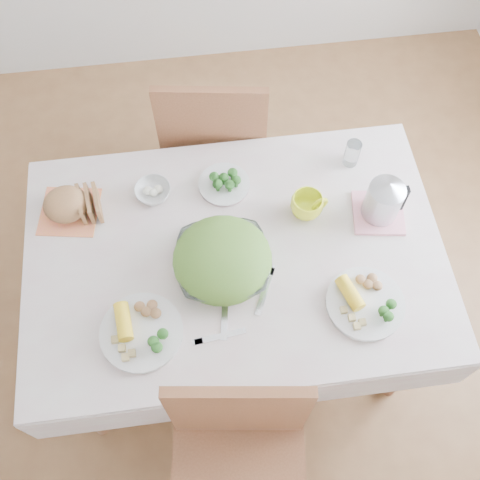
{
  "coord_description": "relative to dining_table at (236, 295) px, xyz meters",
  "views": [
    {
      "loc": [
        -0.1,
        -0.9,
        2.55
      ],
      "look_at": [
        0.02,
        0.02,
        0.82
      ],
      "focal_mm": 42.0,
      "sensor_mm": 36.0,
      "label": 1
    }
  ],
  "objects": [
    {
      "name": "floor",
      "position": [
        0.0,
        0.0,
        -0.38
      ],
      "size": [
        3.6,
        3.6,
        0.0
      ],
      "primitive_type": "plane",
      "color": "brown",
      "rests_on": "ground"
    },
    {
      "name": "dining_table",
      "position": [
        0.0,
        0.0,
        0.0
      ],
      "size": [
        1.4,
        0.9,
        0.75
      ],
      "primitive_type": "cube",
      "color": "brown",
      "rests_on": "floor"
    },
    {
      "name": "tablecloth",
      "position": [
        0.0,
        0.0,
        0.38
      ],
      "size": [
        1.5,
        1.0,
        0.01
      ],
      "primitive_type": "cube",
      "color": "beige",
      "rests_on": "dining_table"
    },
    {
      "name": "chair_far",
      "position": [
        0.01,
        0.75,
        0.09
      ],
      "size": [
        0.52,
        0.52,
        1.02
      ],
      "primitive_type": "cube",
      "rotation": [
        0.0,
        0.0,
        3.0
      ],
      "color": "brown",
      "rests_on": "floor"
    },
    {
      "name": "salad_bowl",
      "position": [
        -0.05,
        -0.05,
        0.43
      ],
      "size": [
        0.33,
        0.33,
        0.08
      ],
      "primitive_type": "imported",
      "rotation": [
        0.0,
        0.0,
        -0.02
      ],
      "color": "white",
      "rests_on": "tablecloth"
    },
    {
      "name": "dinner_plate_left",
      "position": [
        -0.34,
        -0.26,
        0.4
      ],
      "size": [
        0.33,
        0.33,
        0.02
      ],
      "primitive_type": "cylinder",
      "rotation": [
        0.0,
        0.0,
        -0.24
      ],
      "color": "white",
      "rests_on": "tablecloth"
    },
    {
      "name": "dinner_plate_right",
      "position": [
        0.41,
        -0.25,
        0.4
      ],
      "size": [
        0.28,
        0.28,
        0.02
      ],
      "primitive_type": "cylinder",
      "rotation": [
        0.0,
        0.0,
        -0.02
      ],
      "color": "white",
      "rests_on": "tablecloth"
    },
    {
      "name": "broccoli_plate",
      "position": [
        -0.01,
        0.29,
        0.4
      ],
      "size": [
        0.25,
        0.25,
        0.02
      ],
      "primitive_type": "cylinder",
      "rotation": [
        0.0,
        0.0,
        -0.31
      ],
      "color": "beige",
      "rests_on": "tablecloth"
    },
    {
      "name": "napkin",
      "position": [
        -0.59,
        0.25,
        0.39
      ],
      "size": [
        0.24,
        0.24,
        0.0
      ],
      "primitive_type": "cube",
      "rotation": [
        0.0,
        0.0,
        -0.17
      ],
      "color": "#ED7F4E",
      "rests_on": "tablecloth"
    },
    {
      "name": "bread_loaf",
      "position": [
        -0.59,
        0.25,
        0.45
      ],
      "size": [
        0.21,
        0.21,
        0.1
      ],
      "primitive_type": "ellipsoid",
      "rotation": [
        0.0,
        0.0,
        0.41
      ],
      "color": "brown",
      "rests_on": "napkin"
    },
    {
      "name": "fruit_bowl",
      "position": [
        -0.27,
        0.29,
        0.41
      ],
      "size": [
        0.15,
        0.15,
        0.04
      ],
      "primitive_type": "imported",
      "rotation": [
        0.0,
        0.0,
        -0.09
      ],
      "color": "white",
      "rests_on": "tablecloth"
    },
    {
      "name": "yellow_mug",
      "position": [
        0.28,
        0.14,
        0.43
      ],
      "size": [
        0.15,
        0.15,
        0.09
      ],
      "primitive_type": "imported",
      "rotation": [
        0.0,
        0.0,
        0.3
      ],
      "color": "#F4FF28",
      "rests_on": "tablecloth"
    },
    {
      "name": "glass_tumbler",
      "position": [
        0.5,
        0.34,
        0.45
      ],
      "size": [
        0.06,
        0.06,
        0.11
      ],
      "primitive_type": "cylinder",
      "rotation": [
        0.0,
        0.0,
        -0.04
      ],
      "color": "white",
      "rests_on": "tablecloth"
    },
    {
      "name": "pink_tray",
      "position": [
        0.55,
        0.09,
        0.4
      ],
      "size": [
        0.21,
        0.21,
        0.01
      ],
      "primitive_type": "cube",
      "rotation": [
        0.0,
        0.0,
        -0.15
      ],
      "color": "pink",
      "rests_on": "tablecloth"
    },
    {
      "name": "electric_kettle",
      "position": [
        0.55,
        0.09,
        0.51
      ],
      "size": [
        0.15,
        0.15,
        0.18
      ],
      "primitive_type": "cylinder",
      "rotation": [
        0.0,
        0.0,
        -0.17
      ],
      "color": "#B2B5BA",
      "rests_on": "pink_tray"
    },
    {
      "name": "fork_left",
      "position": [
        -0.06,
        -0.23,
        0.39
      ],
      "size": [
        0.05,
        0.18,
        0.0
      ],
      "primitive_type": "cube",
      "rotation": [
        0.0,
        0.0,
        -0.16
      ],
      "color": "silver",
      "rests_on": "tablecloth"
    },
    {
      "name": "fork_right",
      "position": [
        0.08,
        -0.16,
        0.39
      ],
      "size": [
        0.1,
        0.18,
        0.0
      ],
      "primitive_type": "cube",
      "rotation": [
        0.0,
        0.0,
        -0.43
      ],
      "color": "silver",
      "rests_on": "tablecloth"
    },
    {
      "name": "knife",
      "position": [
        -0.09,
        -0.3,
        0.39
      ],
      "size": [
        0.17,
        0.04,
        0.0
      ],
      "primitive_type": "cube",
      "rotation": [
        0.0,
        0.0,
        1.68
      ],
      "color": "silver",
      "rests_on": "tablecloth"
    }
  ]
}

